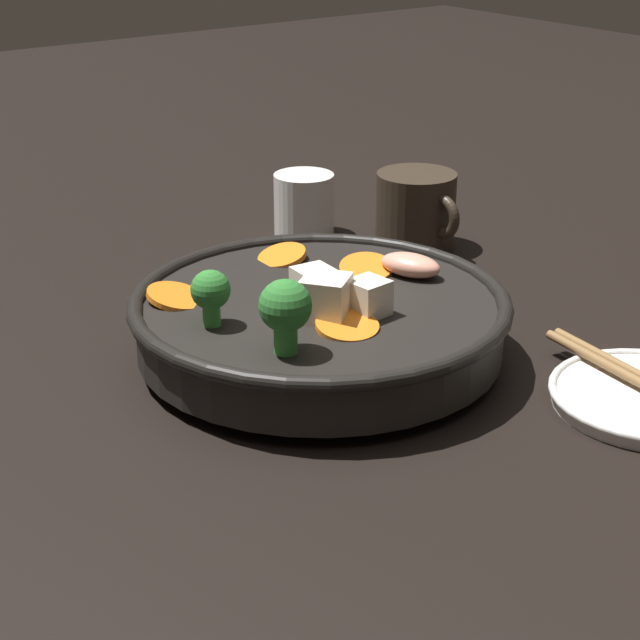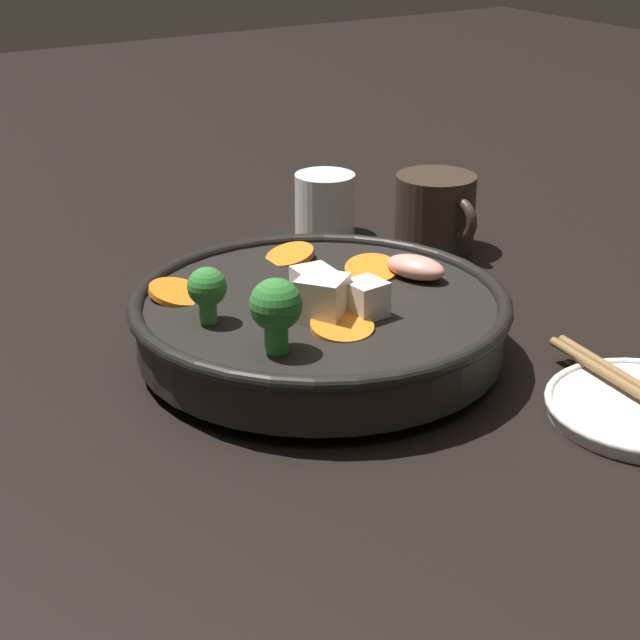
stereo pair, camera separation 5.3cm
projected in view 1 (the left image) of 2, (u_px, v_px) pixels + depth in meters
The scene contains 4 objects.
ground_plane at pixel (320, 359), 0.82m from camera, with size 3.00×3.00×0.00m, color black.
stirfry_bowl at pixel (320, 318), 0.81m from camera, with size 0.29×0.29×0.10m.
tea_cup at pixel (304, 204), 1.08m from camera, with size 0.06×0.06×0.06m.
dark_mug at pixel (417, 210), 1.05m from camera, with size 0.10×0.08×0.07m.
Camera 1 is at (0.60, -0.44, 0.36)m, focal length 60.00 mm.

